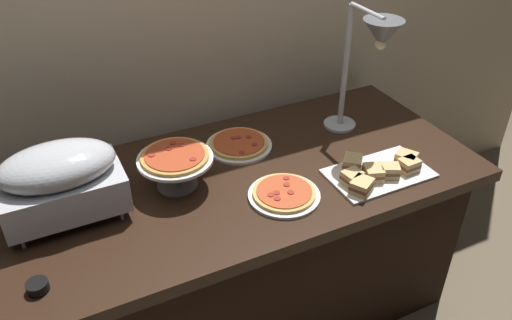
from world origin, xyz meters
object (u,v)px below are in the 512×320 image
Objects in this scene: pizza_plate_front at (239,144)px; pizza_plate_raised_stand at (175,160)px; chafing_dish at (60,179)px; sauce_cup_near at (37,286)px; sandwich_platter at (378,171)px; heat_lamp at (374,45)px; pizza_plate_center at (284,194)px.

pizza_plate_raised_stand is at bearing -155.74° from pizza_plate_front.
chafing_dish is 0.36m from sauce_cup_near.
chafing_dish reaches higher than pizza_plate_front.
sandwich_platter is at bearing -14.59° from chafing_dish.
chafing_dish is 1.00× the size of sandwich_platter.
heat_lamp reaches higher than pizza_plate_front.
sauce_cup_near is at bearing -114.40° from chafing_dish.
pizza_plate_front is 4.27× the size of sauce_cup_near.
chafing_dish reaches higher than pizza_plate_raised_stand.
pizza_plate_center is (0.71, -0.24, -0.14)m from chafing_dish.
heat_lamp is 8.55× the size of sauce_cup_near.
chafing_dish is at bearing -168.81° from pizza_plate_front.
pizza_plate_center is 0.67× the size of sandwich_platter.
pizza_plate_raised_stand is 0.62m from sauce_cup_near.
sandwich_platter is 6.13× the size of sauce_cup_near.
pizza_plate_front is 0.36m from pizza_plate_raised_stand.
pizza_plate_front is 1.05× the size of pizza_plate_center.
heat_lamp reaches higher than pizza_plate_raised_stand.
sauce_cup_near is (-0.85, -0.07, 0.00)m from pizza_plate_center.
heat_lamp is at bearing -22.33° from pizza_plate_front.
pizza_plate_raised_stand is at bearing 176.19° from heat_lamp.
pizza_plate_raised_stand reaches higher than pizza_plate_front.
heat_lamp is 2.10× the size of pizza_plate_center.
pizza_plate_center is at bearing 4.76° from sauce_cup_near.
pizza_plate_raised_stand is (-0.31, -0.14, 0.10)m from pizza_plate_front.
heat_lamp is at bearing 21.27° from pizza_plate_center.
pizza_plate_center is 0.85m from sauce_cup_near.
pizza_plate_center is at bearing -158.73° from heat_lamp.
chafing_dish is 0.73m from pizza_plate_front.
sauce_cup_near is at bearing -178.89° from sandwich_platter.
heat_lamp is at bearing -3.81° from pizza_plate_raised_stand.
sandwich_platter is (0.70, -0.28, -0.09)m from pizza_plate_raised_stand.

